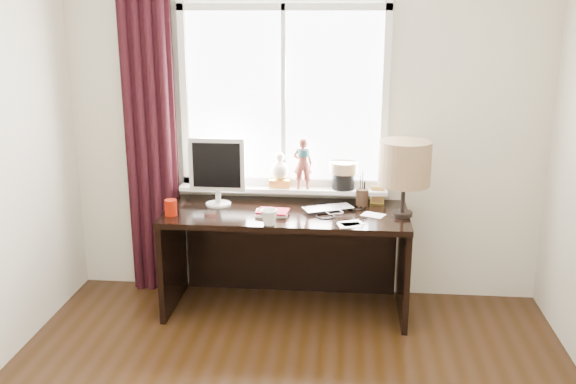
# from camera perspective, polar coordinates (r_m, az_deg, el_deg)

# --- Properties ---
(wall_back) EXTENTS (3.50, 0.00, 2.60)m
(wall_back) POSITION_cam_1_polar(r_m,az_deg,el_deg) (4.70, 1.48, 6.02)
(wall_back) COLOR beige
(wall_back) RESTS_ON ground
(laptop) EXTENTS (0.41, 0.35, 0.03)m
(laptop) POSITION_cam_1_polar(r_m,az_deg,el_deg) (4.50, 3.59, -1.51)
(laptop) COLOR silver
(laptop) RESTS_ON desk
(mug) EXTENTS (0.15, 0.15, 0.11)m
(mug) POSITION_cam_1_polar(r_m,az_deg,el_deg) (4.19, -1.70, -2.21)
(mug) COLOR white
(mug) RESTS_ON desk
(red_cup) EXTENTS (0.08, 0.08, 0.11)m
(red_cup) POSITION_cam_1_polar(r_m,az_deg,el_deg) (4.45, -10.37, -1.37)
(red_cup) COLOR #7E0F01
(red_cup) RESTS_ON desk
(window) EXTENTS (1.52, 0.20, 1.40)m
(window) POSITION_cam_1_polar(r_m,az_deg,el_deg) (4.66, -0.20, 6.07)
(window) COLOR white
(window) RESTS_ON ground
(curtain) EXTENTS (0.38, 0.09, 2.25)m
(curtain) POSITION_cam_1_polar(r_m,az_deg,el_deg) (4.85, -12.10, 3.77)
(curtain) COLOR black
(curtain) RESTS_ON floor
(desk) EXTENTS (1.70, 0.70, 0.75)m
(desk) POSITION_cam_1_polar(r_m,az_deg,el_deg) (4.65, -0.06, -4.23)
(desk) COLOR black
(desk) RESTS_ON floor
(monitor) EXTENTS (0.40, 0.18, 0.49)m
(monitor) POSITION_cam_1_polar(r_m,az_deg,el_deg) (4.57, -6.32, 2.17)
(monitor) COLOR beige
(monitor) RESTS_ON desk
(notebook_stack) EXTENTS (0.24, 0.18, 0.03)m
(notebook_stack) POSITION_cam_1_polar(r_m,az_deg,el_deg) (4.41, -1.42, -1.81)
(notebook_stack) COLOR beige
(notebook_stack) RESTS_ON desk
(brush_holder) EXTENTS (0.09, 0.09, 0.25)m
(brush_holder) POSITION_cam_1_polar(r_m,az_deg,el_deg) (4.63, 6.61, -0.46)
(brush_holder) COLOR black
(brush_holder) RESTS_ON desk
(icon_frame) EXTENTS (0.10, 0.03, 0.13)m
(icon_frame) POSITION_cam_1_polar(r_m,az_deg,el_deg) (4.67, 7.95, -0.29)
(icon_frame) COLOR gold
(icon_frame) RESTS_ON desk
(table_lamp) EXTENTS (0.35, 0.35, 0.52)m
(table_lamp) POSITION_cam_1_polar(r_m,az_deg,el_deg) (4.35, 10.33, 2.45)
(table_lamp) COLOR black
(table_lamp) RESTS_ON desk
(loose_papers) EXTENTS (0.34, 0.39, 0.00)m
(loose_papers) POSITION_cam_1_polar(r_m,az_deg,el_deg) (4.30, 6.27, -2.58)
(loose_papers) COLOR white
(loose_papers) RESTS_ON desk
(desk_cables) EXTENTS (0.37, 0.39, 0.01)m
(desk_cables) POSITION_cam_1_polar(r_m,az_deg,el_deg) (4.49, 4.14, -1.67)
(desk_cables) COLOR black
(desk_cables) RESTS_ON desk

